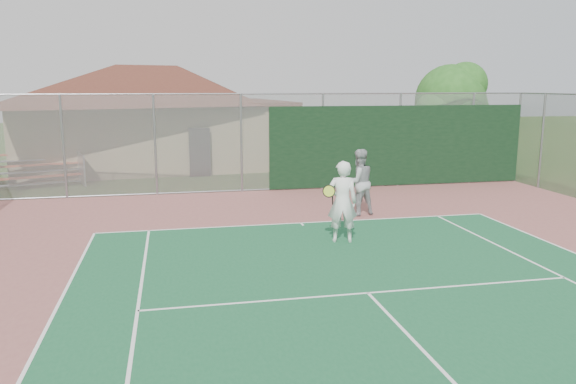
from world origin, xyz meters
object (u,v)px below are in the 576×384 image
(clubhouse, at_px, (153,106))
(bleachers, at_px, (38,168))
(tree, at_px, (452,102))
(player_white_front, at_px, (342,202))
(player_grey_back, at_px, (359,183))

(clubhouse, bearing_deg, bleachers, -138.43)
(bleachers, distance_m, tree, 16.74)
(clubhouse, bearing_deg, tree, -32.01)
(clubhouse, relative_size, player_white_front, 6.85)
(player_white_front, distance_m, player_grey_back, 3.04)
(tree, bearing_deg, player_grey_back, -134.77)
(tree, bearing_deg, bleachers, 175.13)
(clubhouse, height_order, player_white_front, clubhouse)
(player_white_front, relative_size, player_grey_back, 1.02)
(clubhouse, height_order, bleachers, clubhouse)
(player_grey_back, bearing_deg, player_white_front, 53.22)
(clubhouse, height_order, tree, clubhouse)
(bleachers, relative_size, player_grey_back, 1.90)
(bleachers, height_order, player_grey_back, player_grey_back)
(player_grey_back, bearing_deg, tree, -145.20)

